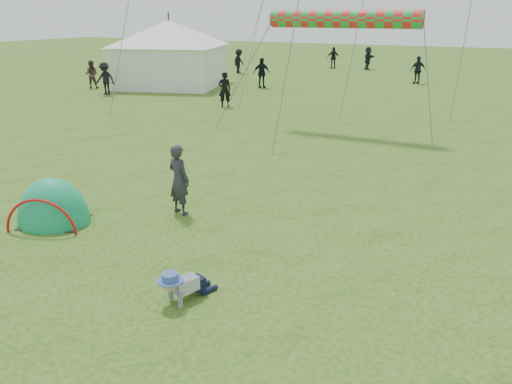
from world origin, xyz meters
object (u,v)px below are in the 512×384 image
at_px(popup_tent, 55,222).
at_px(event_marquee, 170,51).
at_px(crawling_toddler, 182,284).
at_px(standing_adult, 179,180).

height_order(popup_tent, event_marquee, event_marquee).
relative_size(crawling_toddler, event_marquee, 0.12).
bearing_deg(standing_adult, event_marquee, -39.85).
bearing_deg(event_marquee, popup_tent, -78.43).
bearing_deg(popup_tent, event_marquee, 98.01).
distance_m(standing_adult, event_marquee, 21.31).
xyz_separation_m(crawling_toddler, popup_tent, (-4.23, 1.28, -0.28)).
bearing_deg(crawling_toddler, popup_tent, -176.45).
distance_m(popup_tent, event_marquee, 21.64).
distance_m(popup_tent, standing_adult, 2.79).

